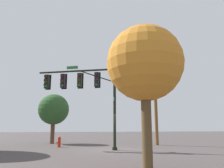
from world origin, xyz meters
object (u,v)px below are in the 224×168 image
at_px(signal_pole_assembly, 82,86).
at_px(tree_near, 54,110).
at_px(utility_pole, 155,95).
at_px(tree_far, 145,64).
at_px(fire_hydrant, 59,142).

distance_m(signal_pole_assembly, tree_near, 6.80).
xyz_separation_m(utility_pole, tree_far, (4.85, 10.70, -0.31)).
height_order(signal_pole_assembly, tree_far, signal_pole_assembly).
xyz_separation_m(signal_pole_assembly, fire_hydrant, (1.56, -2.13, -4.27)).
distance_m(tree_near, tree_far, 15.06).
relative_size(tree_near, tree_far, 0.83).
bearing_deg(utility_pole, tree_far, 65.61).
relative_size(signal_pole_assembly, fire_hydrant, 7.65).
bearing_deg(tree_far, fire_hydrant, -70.19).
xyz_separation_m(tree_near, tree_far, (-4.51, 14.34, 0.88)).
bearing_deg(fire_hydrant, tree_far, 109.81).
bearing_deg(fire_hydrant, tree_near, -78.66).
relative_size(utility_pole, tree_far, 1.50).
height_order(fire_hydrant, tree_far, tree_far).
height_order(fire_hydrant, tree_near, tree_near).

